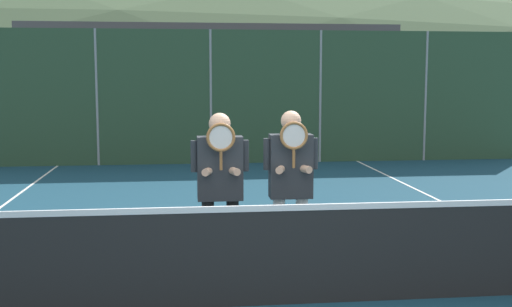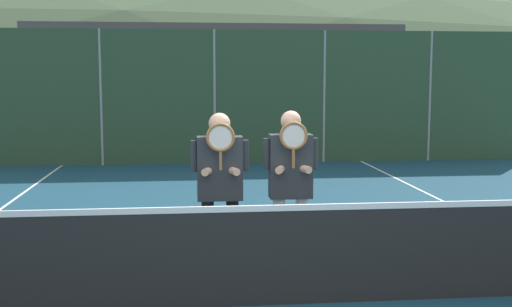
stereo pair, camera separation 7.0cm
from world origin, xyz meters
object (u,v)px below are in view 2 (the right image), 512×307
(car_center, at_px, (416,116))
(player_center_left, at_px, (291,179))
(player_leftmost, at_px, (220,180))
(car_far_left, at_px, (60,118))
(car_left_of_center, at_px, (248,119))

(car_center, bearing_deg, player_center_left, -115.56)
(player_leftmost, height_order, player_center_left, player_center_left)
(player_center_left, bearing_deg, player_leftmost, 178.47)
(car_far_left, bearing_deg, player_leftmost, -71.95)
(player_center_left, relative_size, car_far_left, 0.38)
(car_left_of_center, bearing_deg, player_center_left, -93.17)
(car_left_of_center, bearing_deg, car_center, 0.97)
(player_leftmost, relative_size, car_center, 0.42)
(car_left_of_center, bearing_deg, car_far_left, 178.47)
(car_far_left, height_order, car_left_of_center, car_far_left)
(player_leftmost, xyz_separation_m, player_center_left, (0.74, -0.02, -0.00))
(car_far_left, distance_m, car_left_of_center, 5.32)
(player_center_left, xyz_separation_m, car_left_of_center, (0.66, 11.89, -0.15))
(player_center_left, bearing_deg, car_center, 64.44)
(car_far_left, bearing_deg, car_left_of_center, -1.53)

